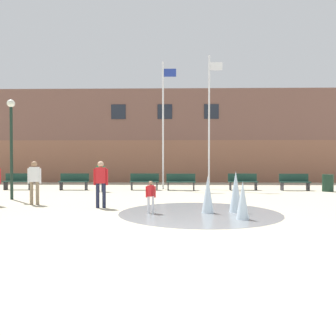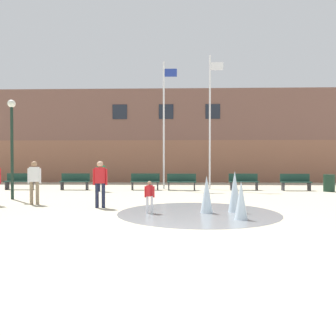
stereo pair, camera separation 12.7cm
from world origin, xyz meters
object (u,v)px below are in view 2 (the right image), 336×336
object	(u,v)px
adult_in_red	(101,174)
flagpole_right	(210,118)
child_with_pink_shirt	(150,194)
park_bench_far_left	(20,181)
adult_near_bench	(34,179)
park_bench_center	(145,181)
trash_can	(329,183)
teen_by_trashcan	(100,180)
park_bench_near_trashcan	(244,181)
flagpole_left	(164,121)
park_bench_under_right_flagpole	(182,182)
park_bench_under_left_flagpole	(75,181)
park_bench_far_right	(296,182)
lamp_post_left_lane	(12,135)

from	to	relation	value
adult_in_red	flagpole_right	distance (m)	6.88
child_with_pink_shirt	flagpole_right	bearing A→B (deg)	-173.47
park_bench_far_left	adult_near_bench	size ratio (longest dim) A/B	1.01
park_bench_center	child_with_pink_shirt	bearing A→B (deg)	-83.43
park_bench_center	trash_can	world-z (taller)	park_bench_center
park_bench_far_left	teen_by_trashcan	size ratio (longest dim) A/B	1.01
park_bench_near_trashcan	child_with_pink_shirt	distance (m)	9.38
park_bench_near_trashcan	adult_near_bench	distance (m)	10.94
flagpole_left	park_bench_far_left	bearing A→B (deg)	-175.68
park_bench_under_right_flagpole	trash_can	xyz separation A→B (m)	(7.73, -0.57, -0.03)
park_bench_center	park_bench_under_left_flagpole	bearing A→B (deg)	-179.70
park_bench_under_left_flagpole	park_bench_near_trashcan	distance (m)	9.38
park_bench_far_right	flagpole_right	bearing A→B (deg)	169.67
park_bench_far_right	park_bench_near_trashcan	bearing A→B (deg)	175.68
park_bench_far_left	teen_by_trashcan	world-z (taller)	teen_by_trashcan
park_bench_center	adult_near_bench	xyz separation A→B (m)	(-3.44, -6.32, 0.45)
park_bench_near_trashcan	trash_can	size ratio (longest dim) A/B	1.78
park_bench_under_left_flagpole	park_bench_under_right_flagpole	world-z (taller)	same
park_bench_near_trashcan	lamp_post_left_lane	xyz separation A→B (m)	(-10.55, -4.71, 2.21)
flagpole_left	trash_can	xyz separation A→B (m)	(8.71, -1.41, -3.43)
child_with_pink_shirt	trash_can	bearing A→B (deg)	153.87
flagpole_left	lamp_post_left_lane	distance (m)	8.22
park_bench_far_left	flagpole_right	size ratio (longest dim) A/B	0.21
park_bench_under_left_flagpole	flagpole_right	xyz separation A→B (m)	(7.60, 0.67, 3.58)
teen_by_trashcan	adult_in_red	distance (m)	6.20
park_bench_under_right_flagpole	park_bench_far_right	world-z (taller)	same
park_bench_center	flagpole_right	distance (m)	5.17
child_with_pink_shirt	lamp_post_left_lane	distance (m)	7.30
park_bench_far_right	adult_near_bench	bearing A→B (deg)	-152.20
park_bench_far_right	trash_can	world-z (taller)	park_bench_far_right
flagpole_right	lamp_post_left_lane	size ratio (longest dim) A/B	1.84
teen_by_trashcan	flagpole_left	bearing A→B (deg)	-110.67
adult_in_red	park_bench_center	bearing A→B (deg)	16.22
adult_in_red	park_bench_under_left_flagpole	bearing A→B (deg)	140.07
park_bench_under_right_flagpole	adult_near_bench	world-z (taller)	adult_near_bench
park_bench_center	flagpole_right	xyz separation A→B (m)	(3.67, 0.65, 3.58)
child_with_pink_shirt	lamp_post_left_lane	bearing A→B (deg)	-96.50
park_bench_far_left	trash_can	distance (m)	16.85
park_bench_near_trashcan	lamp_post_left_lane	size ratio (longest dim) A/B	0.39
park_bench_far_right	flagpole_left	size ratio (longest dim) A/B	0.22
park_bench_center	park_bench_far_right	xyz separation A→B (m)	(8.22, -0.17, 0.00)
child_with_pink_shirt	lamp_post_left_lane	world-z (taller)	lamp_post_left_lane
adult_near_bench	flagpole_right	xyz separation A→B (m)	(7.11, 6.97, 3.12)
child_with_pink_shirt	flagpole_right	size ratio (longest dim) A/B	0.13
park_bench_far_left	child_with_pink_shirt	bearing A→B (deg)	-45.73
park_bench_center	park_bench_under_right_flagpole	world-z (taller)	same
trash_can	lamp_post_left_lane	bearing A→B (deg)	-165.21
teen_by_trashcan	lamp_post_left_lane	world-z (taller)	lamp_post_left_lane
park_bench_far_left	park_bench_center	world-z (taller)	same
park_bench_far_left	park_bench_under_right_flagpole	distance (m)	9.10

